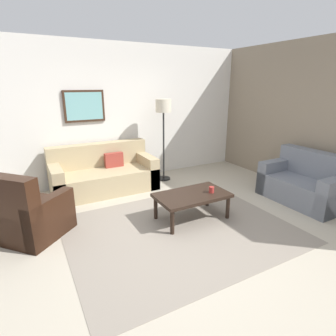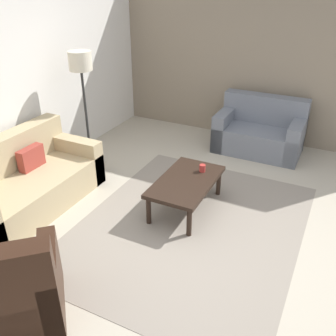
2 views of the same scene
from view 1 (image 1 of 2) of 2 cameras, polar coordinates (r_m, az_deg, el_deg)
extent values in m
plane|color=#B2A893|center=(4.00, 2.51, -12.78)|extent=(8.00, 8.00, 0.00)
cube|color=silver|center=(5.88, -10.68, 11.08)|extent=(6.00, 0.12, 2.80)
cube|color=gray|center=(5.67, 30.08, 8.88)|extent=(0.12, 5.20, 2.80)
cube|color=gray|center=(4.00, 2.51, -12.73)|extent=(3.07, 2.46, 0.01)
cube|color=tan|center=(5.41, -13.12, -2.54)|extent=(1.94, 0.93, 0.42)
cube|color=tan|center=(5.66, -14.23, 0.70)|extent=(1.94, 0.24, 0.88)
cube|color=tan|center=(5.24, -22.36, -2.92)|extent=(0.20, 0.93, 0.62)
cube|color=tan|center=(5.65, -4.71, -0.23)|extent=(0.20, 0.93, 0.62)
cube|color=#99382D|center=(5.49, -11.28, 1.68)|extent=(0.36, 0.12, 0.28)
cube|color=slate|center=(5.34, 26.30, -4.21)|extent=(0.81, 1.37, 0.42)
cube|color=slate|center=(5.50, 28.36, -1.38)|extent=(0.24, 1.37, 0.88)
cube|color=slate|center=(5.64, 21.68, -1.47)|extent=(0.81, 0.20, 0.62)
cube|color=slate|center=(5.03, 31.79, -5.12)|extent=(0.81, 0.20, 0.62)
cube|color=black|center=(4.21, -26.48, -9.73)|extent=(1.13, 1.13, 0.44)
cube|color=black|center=(3.93, -30.03, -8.08)|extent=(0.69, 0.72, 0.95)
cube|color=black|center=(3.97, -23.30, -9.66)|extent=(0.70, 0.66, 0.60)
cube|color=black|center=(4.40, -29.61, -7.90)|extent=(0.70, 0.66, 0.60)
cylinder|color=black|center=(3.81, 0.90, -11.32)|extent=(0.06, 0.06, 0.36)
cylinder|color=black|center=(4.32, 12.42, -8.10)|extent=(0.06, 0.06, 0.36)
cylinder|color=black|center=(4.22, -2.60, -8.35)|extent=(0.06, 0.06, 0.36)
cylinder|color=black|center=(4.69, 8.29, -5.80)|extent=(0.06, 0.06, 0.36)
cube|color=black|center=(4.15, 5.08, -5.74)|extent=(1.10, 0.64, 0.05)
cylinder|color=#B2332D|center=(4.21, 9.11, -4.51)|extent=(0.08, 0.08, 0.09)
cylinder|color=black|center=(5.97, -0.89, -2.19)|extent=(0.28, 0.28, 0.03)
cylinder|color=#262626|center=(5.77, -0.92, 4.47)|extent=(0.04, 0.04, 1.45)
cylinder|color=beige|center=(5.65, -0.96, 12.96)|extent=(0.32, 0.32, 0.26)
cube|color=#382316|center=(5.61, -17.14, 12.30)|extent=(0.77, 0.04, 0.60)
cube|color=#74B2B3|center=(5.59, -17.11, 12.29)|extent=(0.69, 0.01, 0.52)
camera|label=2|loc=(2.30, -76.70, 22.08)|focal=39.64mm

